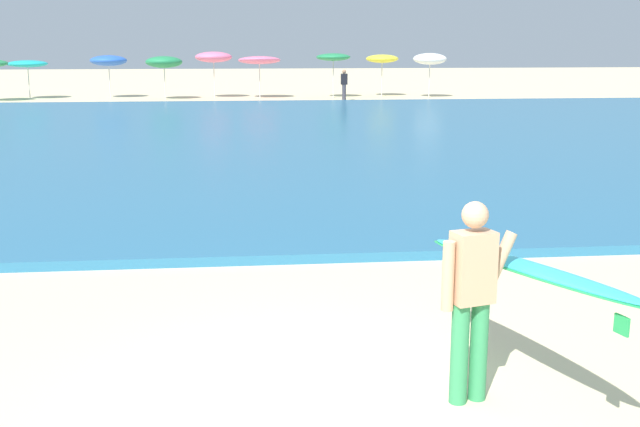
# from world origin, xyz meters

# --- Properties ---
(ground_plane) EXTENTS (160.00, 160.00, 0.00)m
(ground_plane) POSITION_xyz_m (0.00, 0.00, 0.00)
(ground_plane) COLOR beige
(sea) EXTENTS (120.00, 28.00, 0.14)m
(sea) POSITION_xyz_m (0.00, 18.21, 0.07)
(sea) COLOR teal
(sea) RESTS_ON ground
(surfer_with_board) EXTENTS (1.31, 2.97, 1.73)m
(surfer_with_board) POSITION_xyz_m (1.46, 0.04, 1.04)
(surfer_with_board) COLOR #338E56
(surfer_with_board) RESTS_ON ground
(beach_umbrella_1) EXTENTS (2.04, 2.04, 2.00)m
(beach_umbrella_1) POSITION_xyz_m (-11.53, 36.31, 1.81)
(beach_umbrella_1) COLOR beige
(beach_umbrella_1) RESTS_ON ground
(beach_umbrella_2) EXTENTS (1.91, 1.92, 2.26)m
(beach_umbrella_2) POSITION_xyz_m (-7.45, 36.55, 1.95)
(beach_umbrella_2) COLOR beige
(beach_umbrella_2) RESTS_ON ground
(beach_umbrella_3) EXTENTS (1.87, 1.90, 2.26)m
(beach_umbrella_3) POSITION_xyz_m (-4.45, 35.14, 1.91)
(beach_umbrella_3) COLOR beige
(beach_umbrella_3) RESTS_ON ground
(beach_umbrella_4) EXTENTS (1.94, 1.95, 2.45)m
(beach_umbrella_4) POSITION_xyz_m (-1.95, 36.09, 2.14)
(beach_umbrella_4) COLOR beige
(beach_umbrella_4) RESTS_ON ground
(beach_umbrella_5) EXTENTS (2.22, 2.25, 2.27)m
(beach_umbrella_5) POSITION_xyz_m (0.44, 35.63, 1.98)
(beach_umbrella_5) COLOR beige
(beach_umbrella_5) RESTS_ON ground
(beach_umbrella_6) EXTENTS (1.81, 1.81, 2.35)m
(beach_umbrella_6) POSITION_xyz_m (4.34, 35.63, 2.13)
(beach_umbrella_6) COLOR beige
(beach_umbrella_6) RESTS_ON ground
(beach_umbrella_7) EXTENTS (1.76, 1.76, 2.25)m
(beach_umbrella_7) POSITION_xyz_m (7.10, 36.37, 2.02)
(beach_umbrella_7) COLOR beige
(beach_umbrella_7) RESTS_ON ground
(beach_umbrella_8) EXTENTS (1.77, 1.78, 2.36)m
(beach_umbrella_8) POSITION_xyz_m (9.44, 35.16, 2.04)
(beach_umbrella_8) COLOR beige
(beach_umbrella_8) RESTS_ON ground
(beachgoer_near_row_left) EXTENTS (0.32, 0.20, 1.58)m
(beachgoer_near_row_left) POSITION_xyz_m (4.57, 32.98, 0.84)
(beachgoer_near_row_left) COLOR #383842
(beachgoer_near_row_left) RESTS_ON ground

